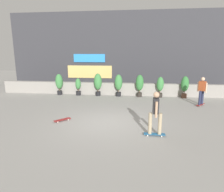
# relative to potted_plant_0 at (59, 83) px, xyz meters

# --- Properties ---
(ground_plane) EXTENTS (48.00, 48.00, 0.00)m
(ground_plane) POSITION_rel_potted_plant_0_xyz_m (4.44, -5.55, -0.91)
(ground_plane) COLOR #9E9B96
(planter_wall) EXTENTS (18.00, 0.40, 0.90)m
(planter_wall) POSITION_rel_potted_plant_0_xyz_m (4.44, 0.45, -0.46)
(planter_wall) COLOR gray
(planter_wall) RESTS_ON ground
(building_backdrop) EXTENTS (20.00, 2.08, 6.50)m
(building_backdrop) POSITION_rel_potted_plant_0_xyz_m (4.43, 4.45, 2.34)
(building_backdrop) COLOR #38383D
(building_backdrop) RESTS_ON ground
(potted_plant_0) EXTENTS (0.54, 0.54, 1.55)m
(potted_plant_0) POSITION_rel_potted_plant_0_xyz_m (0.00, 0.00, 0.00)
(potted_plant_0) COLOR black
(potted_plant_0) RESTS_ON ground
(potted_plant_1) EXTENTS (0.39, 0.39, 1.25)m
(potted_plant_1) POSITION_rel_potted_plant_0_xyz_m (1.44, 0.00, -0.22)
(potted_plant_1) COLOR black
(potted_plant_1) RESTS_ON ground
(potted_plant_2) EXTENTS (0.57, 0.57, 1.62)m
(potted_plant_2) POSITION_rel_potted_plant_0_xyz_m (2.92, 0.00, 0.05)
(potted_plant_2) COLOR black
(potted_plant_2) RESTS_ON ground
(potted_plant_3) EXTENTS (0.55, 0.55, 1.57)m
(potted_plant_3) POSITION_rel_potted_plant_0_xyz_m (4.41, 0.00, 0.01)
(potted_plant_3) COLOR black
(potted_plant_3) RESTS_ON ground
(potted_plant_4) EXTENTS (0.55, 0.55, 1.57)m
(potted_plant_4) POSITION_rel_potted_plant_0_xyz_m (5.91, 0.00, 0.01)
(potted_plant_4) COLOR #2D2823
(potted_plant_4) RESTS_ON ground
(potted_plant_5) EXTENTS (0.49, 0.49, 1.44)m
(potted_plant_5) POSITION_rel_potted_plant_0_xyz_m (7.33, 0.00, -0.07)
(potted_plant_5) COLOR #2D2823
(potted_plant_5) RESTS_ON ground
(potted_plant_6) EXTENTS (0.52, 0.52, 1.51)m
(potted_plant_6) POSITION_rel_potted_plant_0_xyz_m (8.98, 0.00, -0.02)
(potted_plant_6) COLOR brown
(potted_plant_6) RESTS_ON ground
(skater_far_left) EXTENTS (0.80, 0.56, 1.70)m
(skater_far_left) POSITION_rel_potted_plant_0_xyz_m (6.39, -6.73, 0.04)
(skater_far_left) COLOR #266699
(skater_far_left) RESTS_ON ground
(skater_far_right) EXTENTS (0.66, 0.74, 1.70)m
(skater_far_right) POSITION_rel_potted_plant_0_xyz_m (9.49, -1.97, 0.04)
(skater_far_right) COLOR maroon
(skater_far_right) RESTS_ON ground
(skateboard_aside) EXTENTS (0.70, 0.72, 0.08)m
(skateboard_aside) POSITION_rel_potted_plant_0_xyz_m (2.31, -5.58, -0.84)
(skateboard_aside) COLOR maroon
(skateboard_aside) RESTS_ON ground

